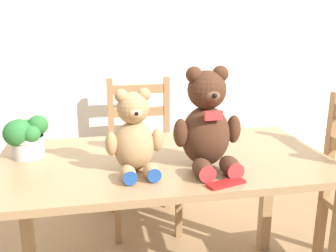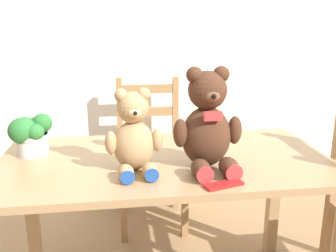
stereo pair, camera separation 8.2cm
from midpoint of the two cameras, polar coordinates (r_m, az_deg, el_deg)
name	(u,v)px [view 2 (the right image)]	position (r m, az deg, el deg)	size (l,w,h in m)	color
wall_back	(143,28)	(2.72, -2.89, 14.72)	(8.00, 0.04, 2.60)	silver
dining_table	(166,180)	(1.70, 1.04, -8.22)	(1.45, 0.77, 0.76)	#9E7A51
wooden_chair_behind	(150,156)	(2.53, -1.80, -4.58)	(0.43, 0.44, 0.98)	#997047
teddy_bear_left	(134,136)	(1.49, -3.65, -1.56)	(0.24, 0.24, 0.34)	tan
teddy_bear_right	(207,125)	(1.52, 7.57, 0.11)	(0.29, 0.29, 0.41)	#472819
potted_plant	(30,133)	(1.77, -19.01, -1.05)	(0.19, 0.17, 0.19)	beige
chocolate_bar	(224,185)	(1.41, 10.16, -8.81)	(0.15, 0.05, 0.01)	red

